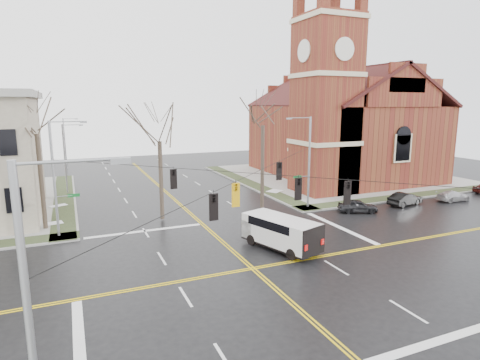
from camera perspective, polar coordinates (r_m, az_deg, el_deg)
name	(u,v)px	position (r m, az deg, el deg)	size (l,w,h in m)	color
ground	(253,268)	(26.32, 1.82, -12.47)	(120.00, 120.00, 0.00)	black
sidewalks	(253,267)	(26.29, 1.82, -12.31)	(80.00, 80.00, 0.17)	gray
road_markings	(253,268)	(26.32, 1.82, -12.46)	(100.00, 100.00, 0.01)	gold
church	(339,118)	(58.39, 13.84, 8.60)	(24.28, 27.48, 27.50)	maroon
signal_pole_ne	(308,160)	(40.13, 9.60, 2.87)	(2.75, 0.22, 9.00)	gray
signal_pole_nw	(56,176)	(33.84, -24.67, 0.56)	(2.75, 0.22, 9.00)	gray
signal_pole_sw	(38,326)	(11.78, -26.85, -18.07)	(2.75, 0.22, 9.00)	gray
span_wires	(253,173)	(24.54, 1.90, 0.95)	(23.02, 23.02, 0.03)	black
traffic_signals	(258,187)	(24.09, 2.56, -1.06)	(8.21, 8.26, 1.30)	black
streetlight_north_a	(66,156)	(50.24, -23.51, 3.15)	(2.30, 0.20, 8.00)	gray
streetlight_north_b	(66,141)	(70.13, -23.54, 5.10)	(2.30, 0.20, 8.00)	gray
cargo_van	(278,230)	(29.49, 5.48, -7.08)	(4.14, 6.45, 2.30)	silver
parked_car_a	(358,206)	(40.53, 16.41, -3.56)	(1.50, 3.73, 1.27)	black
parked_car_b	(405,199)	(44.93, 22.43, -2.50)	(1.43, 4.09, 1.35)	black
parked_car_c	(453,196)	(49.15, 28.06, -2.02)	(1.55, 3.82, 1.11)	#B5B5B8
tree_nw_far	(36,127)	(36.09, -27.00, 6.70)	(4.00, 4.00, 11.80)	#3B3025
tree_nw_near	(159,136)	(35.72, -11.40, 6.16)	(4.00, 4.00, 10.51)	#3B3025
tree_ne	(263,120)	(38.87, 3.28, 8.57)	(4.00, 4.00, 12.28)	#3B3025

